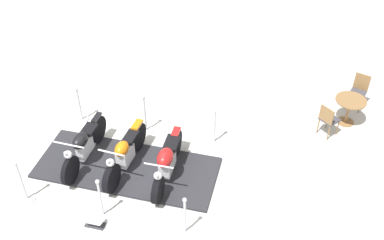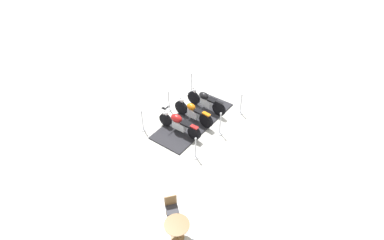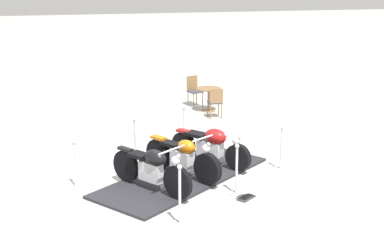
# 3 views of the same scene
# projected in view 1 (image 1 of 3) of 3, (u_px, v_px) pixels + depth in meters

# --- Properties ---
(ground_plane) EXTENTS (80.00, 80.00, 0.00)m
(ground_plane) POSITION_uv_depth(u_px,v_px,m) (127.00, 168.00, 10.75)
(ground_plane) COLOR silver
(display_platform) EXTENTS (3.98, 4.31, 0.06)m
(display_platform) POSITION_uv_depth(u_px,v_px,m) (127.00, 168.00, 10.74)
(display_platform) COLOR #28282D
(display_platform) RESTS_ON ground_plane
(motorcycle_black) EXTENTS (1.75, 1.40, 1.00)m
(motorcycle_black) POSITION_uv_depth(u_px,v_px,m) (83.00, 145.00, 10.57)
(motorcycle_black) COLOR black
(motorcycle_black) RESTS_ON display_platform
(motorcycle_copper) EXTENTS (1.81, 1.36, 0.99)m
(motorcycle_copper) POSITION_uv_depth(u_px,v_px,m) (125.00, 154.00, 10.42)
(motorcycle_copper) COLOR black
(motorcycle_copper) RESTS_ON display_platform
(motorcycle_maroon) EXTENTS (1.72, 1.51, 0.90)m
(motorcycle_maroon) POSITION_uv_depth(u_px,v_px,m) (167.00, 162.00, 10.22)
(motorcycle_maroon) COLOR black
(motorcycle_maroon) RESTS_ON display_platform
(stanchion_left_rear) EXTENTS (0.29, 0.29, 1.04)m
(stanchion_left_rear) POSITION_uv_depth(u_px,v_px,m) (215.00, 131.00, 11.24)
(stanchion_left_rear) COLOR silver
(stanchion_left_rear) RESTS_ON ground_plane
(stanchion_left_mid) EXTENTS (0.35, 0.35, 1.12)m
(stanchion_left_mid) POSITION_uv_depth(u_px,v_px,m) (146.00, 120.00, 11.59)
(stanchion_left_mid) COLOR silver
(stanchion_left_mid) RESTS_ON ground_plane
(stanchion_right_mid) EXTENTS (0.30, 0.30, 1.07)m
(stanchion_right_mid) POSITION_uv_depth(u_px,v_px,m) (101.00, 204.00, 9.46)
(stanchion_right_mid) COLOR silver
(stanchion_right_mid) RESTS_ON ground_plane
(stanchion_right_front) EXTENTS (0.35, 0.35, 1.15)m
(stanchion_right_front) POSITION_uv_depth(u_px,v_px,m) (24.00, 188.00, 9.81)
(stanchion_right_front) COLOR silver
(stanchion_right_front) RESTS_ON ground_plane
(stanchion_left_front) EXTENTS (0.33, 0.33, 1.04)m
(stanchion_left_front) POSITION_uv_depth(u_px,v_px,m) (80.00, 110.00, 11.94)
(stanchion_left_front) COLOR silver
(stanchion_left_front) RESTS_ON ground_plane
(stanchion_right_rear) EXTENTS (0.29, 0.29, 1.04)m
(stanchion_right_rear) POSITION_uv_depth(u_px,v_px,m) (185.00, 221.00, 9.12)
(stanchion_right_rear) COLOR silver
(stanchion_right_rear) RESTS_ON ground_plane
(info_placard) EXTENTS (0.45, 0.46, 0.22)m
(info_placard) POSITION_uv_depth(u_px,v_px,m) (95.00, 223.00, 9.44)
(info_placard) COLOR #333338
(info_placard) RESTS_ON ground_plane
(cafe_table) EXTENTS (0.78, 0.78, 0.73)m
(cafe_table) POSITION_uv_depth(u_px,v_px,m) (350.00, 105.00, 11.71)
(cafe_table) COLOR olive
(cafe_table) RESTS_ON ground_plane
(cafe_chair_near_table) EXTENTS (0.52, 0.52, 0.97)m
(cafe_chair_near_table) POSITION_uv_depth(u_px,v_px,m) (359.00, 89.00, 12.25)
(cafe_chair_near_table) COLOR olive
(cafe_chair_near_table) RESTS_ON ground_plane
(cafe_chair_across_table) EXTENTS (0.41, 0.41, 0.90)m
(cafe_chair_across_table) POSITION_uv_depth(u_px,v_px,m) (328.00, 119.00, 11.35)
(cafe_chair_across_table) COLOR olive
(cafe_chair_across_table) RESTS_ON ground_plane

